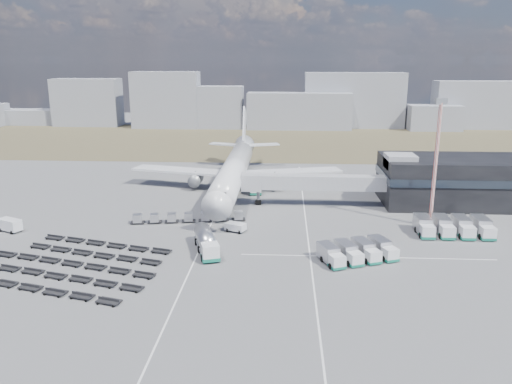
{
  "coord_description": "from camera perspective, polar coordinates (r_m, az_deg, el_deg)",
  "views": [
    {
      "loc": [
        11.73,
        -82.28,
        30.1
      ],
      "look_at": [
        6.0,
        15.98,
        4.0
      ],
      "focal_mm": 35.0,
      "sensor_mm": 36.0,
      "label": 1
    }
  ],
  "objects": [
    {
      "name": "jet_bridge",
      "position": [
        105.8,
        5.5,
        1.09
      ],
      "size": [
        30.3,
        3.8,
        7.05
      ],
      "color": "#939399",
      "rests_on": "ground"
    },
    {
      "name": "floodlight_mast",
      "position": [
        95.97,
        19.82,
        3.0
      ],
      "size": [
        2.26,
        1.83,
        23.65
      ],
      "rotation": [
        0.0,
        0.0,
        0.26
      ],
      "color": "#AE281B",
      "rests_on": "ground"
    },
    {
      "name": "lane_markings",
      "position": [
        90.46,
        1.91,
        -4.59
      ],
      "size": [
        47.12,
        110.0,
        0.01
      ],
      "color": "silver",
      "rests_on": "ground"
    },
    {
      "name": "skyline",
      "position": [
        230.98,
        3.18,
        9.83
      ],
      "size": [
        299.51,
        21.57,
        25.13
      ],
      "color": "gray",
      "rests_on": "ground"
    },
    {
      "name": "pushback_tug",
      "position": [
        90.49,
        -2.34,
        -4.06
      ],
      "size": [
        4.08,
        3.27,
        1.58
      ],
      "primitive_type": "cube",
      "rotation": [
        0.0,
        0.0,
        -0.41
      ],
      "color": "silver",
      "rests_on": "ground"
    },
    {
      "name": "catering_truck",
      "position": [
        116.5,
        -0.05,
        0.64
      ],
      "size": [
        3.11,
        6.58,
        2.93
      ],
      "rotation": [
        0.0,
        0.0,
        0.08
      ],
      "color": "silver",
      "rests_on": "ground"
    },
    {
      "name": "terminal",
      "position": [
        114.91,
        21.54,
        1.31
      ],
      "size": [
        30.4,
        16.4,
        11.0
      ],
      "color": "black",
      "rests_on": "ground"
    },
    {
      "name": "uld_row",
      "position": [
        96.31,
        -7.72,
        -2.87
      ],
      "size": [
        21.73,
        5.03,
        1.69
      ],
      "rotation": [
        0.0,
        0.0,
        0.16
      ],
      "color": "black",
      "rests_on": "ground"
    },
    {
      "name": "fuel_tanker",
      "position": [
        81.2,
        -5.7,
        -5.67
      ],
      "size": [
        5.8,
        11.04,
        3.47
      ],
      "rotation": [
        0.0,
        0.0,
        0.3
      ],
      "color": "silver",
      "rests_on": "ground"
    },
    {
      "name": "baggage_dollies",
      "position": [
        80.86,
        -20.43,
        -7.71
      ],
      "size": [
        30.94,
        25.31,
        0.75
      ],
      "rotation": [
        0.0,
        0.0,
        -0.26
      ],
      "color": "black",
      "rests_on": "ground"
    },
    {
      "name": "service_trucks_far",
      "position": [
        95.17,
        21.61,
        -3.71
      ],
      "size": [
        12.61,
        7.0,
        2.79
      ],
      "rotation": [
        0.0,
        0.0,
        -0.01
      ],
      "color": "silver",
      "rests_on": "ground"
    },
    {
      "name": "grass_strip",
      "position": [
        194.98,
        -0.15,
        5.97
      ],
      "size": [
        420.0,
        90.0,
        0.01
      ],
      "primitive_type": "cube",
      "color": "#453F29",
      "rests_on": "ground"
    },
    {
      "name": "airliner",
      "position": [
        117.9,
        -2.45,
        2.69
      ],
      "size": [
        51.59,
        64.53,
        17.62
      ],
      "color": "silver",
      "rests_on": "ground"
    },
    {
      "name": "utility_van",
      "position": [
        100.71,
        -26.3,
        -3.44
      ],
      "size": [
        4.81,
        3.63,
        2.33
      ],
      "primitive_type": "cube",
      "rotation": [
        0.0,
        0.0,
        -0.43
      ],
      "color": "silver",
      "rests_on": "ground"
    },
    {
      "name": "ground",
      "position": [
        88.4,
        -4.51,
        -5.11
      ],
      "size": [
        420.0,
        420.0,
        0.0
      ],
      "primitive_type": "plane",
      "color": "#565659",
      "rests_on": "ground"
    },
    {
      "name": "service_trucks_near",
      "position": [
        79.4,
        11.49,
        -6.69
      ],
      "size": [
        12.75,
        9.94,
        2.5
      ],
      "rotation": [
        0.0,
        0.0,
        0.38
      ],
      "color": "silver",
      "rests_on": "ground"
    }
  ]
}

